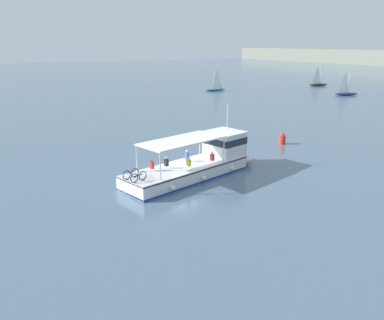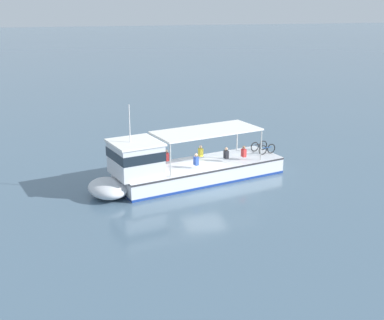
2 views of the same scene
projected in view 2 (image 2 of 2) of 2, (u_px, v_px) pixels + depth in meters
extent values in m
plane|color=slate|center=(204.00, 186.00, 31.53)|extent=(400.00, 400.00, 0.00)
cube|color=silver|center=(200.00, 171.00, 32.48)|extent=(5.81, 11.26, 1.10)
ellipsoid|color=silver|center=(108.00, 188.00, 29.59)|extent=(3.40, 2.87, 1.01)
cube|color=navy|center=(200.00, 178.00, 32.61)|extent=(5.85, 11.27, 0.16)
cube|color=#2D2D33|center=(200.00, 164.00, 32.34)|extent=(5.87, 11.27, 0.10)
cube|color=silver|center=(136.00, 159.00, 29.98)|extent=(3.29, 3.20, 1.90)
cube|color=#19232D|center=(135.00, 154.00, 29.88)|extent=(3.36, 3.25, 0.56)
cube|color=white|center=(135.00, 142.00, 29.67)|extent=(3.48, 3.39, 0.12)
cube|color=white|center=(207.00, 131.00, 31.90)|extent=(4.53, 7.22, 0.10)
cylinder|color=silver|center=(170.00, 160.00, 29.57)|extent=(0.08, 0.08, 2.00)
cylinder|color=silver|center=(151.00, 149.00, 31.84)|extent=(0.08, 0.08, 2.00)
cylinder|color=silver|center=(261.00, 145.00, 32.60)|extent=(0.08, 0.08, 2.00)
cylinder|color=silver|center=(237.00, 136.00, 34.87)|extent=(0.08, 0.08, 2.00)
cylinder|color=silver|center=(130.00, 124.00, 29.18)|extent=(0.06, 0.06, 2.20)
sphere|color=white|center=(140.00, 173.00, 32.39)|extent=(0.36, 0.36, 0.36)
sphere|color=white|center=(185.00, 165.00, 33.93)|extent=(0.36, 0.36, 0.36)
sphere|color=white|center=(225.00, 158.00, 35.37)|extent=(0.36, 0.36, 0.36)
torus|color=black|center=(263.00, 150.00, 33.96)|extent=(0.22, 0.65, 0.66)
torus|color=black|center=(271.00, 149.00, 34.28)|extent=(0.22, 0.65, 0.66)
cylinder|color=#1E478C|center=(267.00, 148.00, 34.08)|extent=(0.23, 0.69, 0.06)
torus|color=black|center=(255.00, 147.00, 34.71)|extent=(0.22, 0.65, 0.66)
torus|color=black|center=(263.00, 145.00, 35.03)|extent=(0.22, 0.65, 0.66)
cylinder|color=#232328|center=(259.00, 144.00, 34.83)|extent=(0.23, 0.69, 0.06)
cube|color=red|center=(244.00, 153.00, 32.87)|extent=(0.36, 0.29, 0.52)
sphere|color=#9E7051|center=(244.00, 147.00, 32.76)|extent=(0.20, 0.20, 0.20)
cube|color=black|center=(226.00, 154.00, 32.53)|extent=(0.36, 0.29, 0.52)
sphere|color=tan|center=(226.00, 149.00, 32.42)|extent=(0.20, 0.20, 0.20)
cube|color=yellow|center=(201.00, 152.00, 32.99)|extent=(0.36, 0.29, 0.52)
sphere|color=beige|center=(201.00, 147.00, 32.87)|extent=(0.20, 0.20, 0.20)
cube|color=#2D4CA5|center=(196.00, 161.00, 31.22)|extent=(0.36, 0.29, 0.52)
sphere|color=tan|center=(196.00, 155.00, 31.11)|extent=(0.20, 0.20, 0.20)
cube|color=red|center=(167.00, 157.00, 32.06)|extent=(0.36, 0.29, 0.52)
sphere|color=beige|center=(166.00, 151.00, 31.95)|extent=(0.20, 0.20, 0.20)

